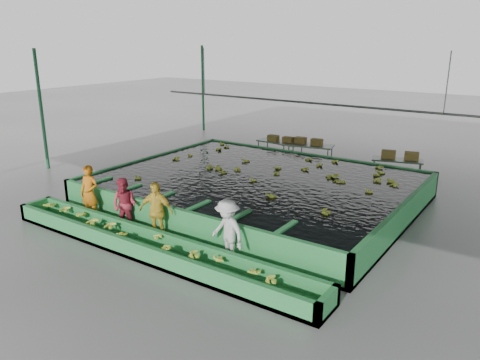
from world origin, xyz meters
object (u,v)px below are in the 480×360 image
Objects in this scene: sorting_trough at (150,246)px; packing_table_right at (396,170)px; worker_c at (156,211)px; box_stack_right at (400,159)px; worker_a at (89,193)px; worker_b at (124,205)px; packing_table_mid at (307,155)px; flotation_tank at (257,188)px; worker_d at (227,232)px; packing_table_left at (280,151)px; box_stack_left at (281,142)px; box_stack_mid at (309,144)px.

packing_table_right reaches higher than sorting_trough.
worker_c is 10.27m from box_stack_right.
worker_a is at bearing 161.49° from worker_c.
worker_b is 0.72× the size of packing_table_mid.
worker_b reaches higher than flotation_tank.
worker_d is (1.89, 0.80, 0.57)m from sorting_trough.
worker_a reaches higher than packing_table_left.
worker_a reaches higher than packing_table_right.
worker_b is at bearing -117.84° from packing_table_right.
flotation_tank is 5.54m from packing_table_left.
packing_table_right is (4.99, 9.45, -0.35)m from worker_b.
packing_table_mid reaches higher than packing_table_right.
worker_c is 2.41m from worker_d.
worker_b is 1.12× the size of box_stack_right.
worker_d is at bearing -15.27° from worker_b.
worker_b is 0.75× the size of packing_table_left.
packing_table_left is 5.33m from box_stack_right.
worker_d is 0.80× the size of packing_table_left.
worker_a is 1.09× the size of worker_b.
box_stack_left is at bearing 68.70° from worker_a.
worker_c is (-0.52, 0.80, 0.59)m from sorting_trough.
sorting_trough is 10.87m from box_stack_right.
sorting_trough is at bearing -75.49° from worker_c.
packing_table_right is 1.37× the size of box_stack_right.
worker_a is 1.40× the size of box_stack_left.
box_stack_left is at bearing 111.14° from flotation_tank.
worker_c is 1.38× the size of box_stack_mid.
sorting_trough is 6.42× the size of worker_b.
worker_c is 0.78× the size of packing_table_mid.
box_stack_mid is 0.88× the size of box_stack_right.
packing_table_mid is at bearing -179.36° from packing_table_right.
packing_table_right is at bearing 58.01° from flotation_tank.
worker_a is at bearing -98.28° from box_stack_left.
worker_b reaches higher than box_stack_left.
box_stack_right is at bearing 0.99° from packing_table_left.
worker_b is at bearing 155.73° from sorting_trough.
box_stack_left reaches higher than packing_table_right.
worker_c reaches higher than box_stack_mid.
packing_table_left is (1.27, 9.45, -0.38)m from worker_a.
packing_table_right is 3.89m from box_stack_mid.
sorting_trough is 10.46m from packing_table_left.
worker_a reaches higher than worker_c.
worker_c reaches higher than packing_table_left.
flotation_tank is at bearing 127.67° from worker_d.
box_stack_right is (3.91, 0.06, -0.12)m from box_stack_mid.
packing_table_left is at bearing 126.51° from worker_d.
worker_a is at bearing -105.97° from packing_table_mid.
worker_a is 1.22× the size of box_stack_right.
worker_c is at bearing -81.28° from box_stack_left.
box_stack_right is at bearing 46.86° from worker_b.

